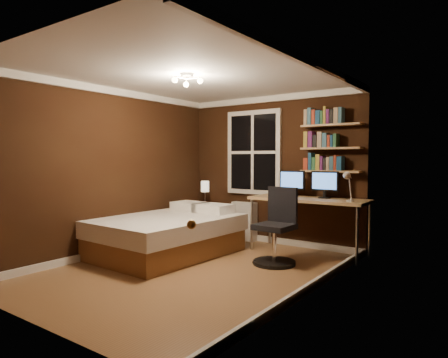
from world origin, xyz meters
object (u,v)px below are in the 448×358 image
Objects in this scene: bedside_lamp at (205,193)px; desk at (308,202)px; nightstand at (205,220)px; monitor_left at (292,183)px; desk_lamp at (348,186)px; monitor_right at (325,185)px; office_chair at (276,234)px; radiator at (244,221)px; bed at (168,235)px.

bedside_lamp is 0.24× the size of desk.
nightstand is 1.92m from monitor_left.
nightstand is 1.41× the size of monitor_left.
monitor_right is at bearing 147.61° from desk_lamp.
monitor_right is at bearing 22.34° from desk.
office_chair is at bearing -96.98° from desk.
office_chair is at bearing -140.80° from desk_lamp.
nightstand is 2.42m from monitor_right.
desk is at bearing -2.84° from bedside_lamp.
bedside_lamp is (0.00, 0.00, 0.51)m from nightstand.
desk reaches higher than radiator.
monitor_left and monitor_right have the same top height.
radiator is 0.38× the size of desk.
nightstand is 2.15m from desk.
desk is (2.09, -0.10, -0.03)m from bedside_lamp.
monitor_right reaches higher than bed.
desk is at bearing 163.45° from desk_lamp.
radiator is 1.53× the size of desk_lamp.
bed is at bearing -102.79° from radiator.
monitor_left is 1.14m from office_chair.
bed reaches higher than radiator.
monitor_right is (0.54, 0.00, 0.00)m from monitor_left.
nightstand is 2.88m from desk_lamp.
bedside_lamp reaches higher than desk.
nightstand is 1.41× the size of monitor_right.
radiator is at bearing 79.46° from bed.
desk is at bearing 40.76° from bed.
bedside_lamp is 2.32m from monitor_right.
bedside_lamp is at bearing 179.52° from monitor_left.
nightstand is (-0.42, 1.43, -0.01)m from bed.
bed is 5.11× the size of monitor_right.
monitor_left is at bearing -8.40° from radiator.
bedside_lamp reaches higher than bed.
bedside_lamp is at bearing -170.41° from radiator.
desk_lamp is (2.34, 1.12, 0.76)m from bed.
office_chair reaches higher than radiator.
bedside_lamp reaches higher than radiator.
bed reaches higher than nightstand.
monitor_left is (1.34, 1.41, 0.74)m from bed.
desk reaches higher than nightstand.
desk is at bearing -10.17° from radiator.
monitor_right is at bearing -5.47° from radiator.
monitor_left is at bearing 48.69° from bed.
radiator is at bearing 169.83° from desk.
monitor_right is (1.53, -0.15, 0.71)m from radiator.
bed is 2.47m from monitor_right.
office_chair is at bearing -25.17° from bedside_lamp.
office_chair is (-0.10, -0.83, -0.38)m from desk.
radiator is 1.69m from monitor_right.
radiator is 1.60× the size of monitor_left.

